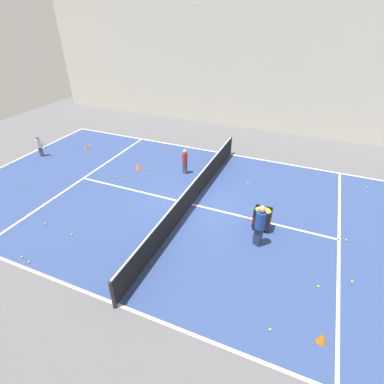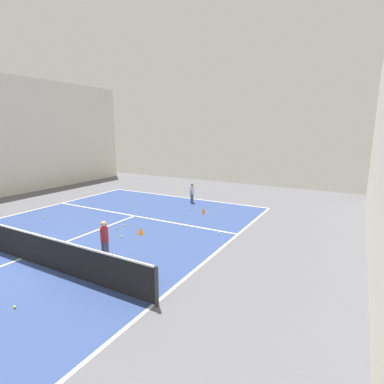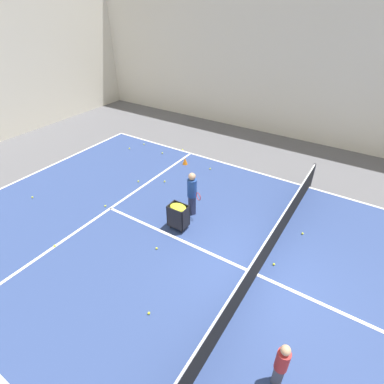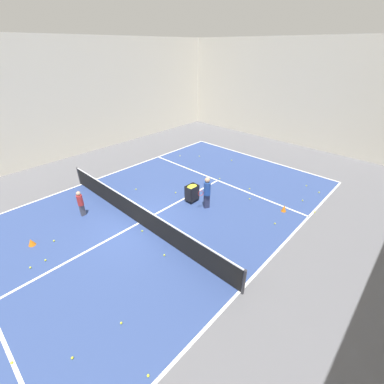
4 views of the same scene
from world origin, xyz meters
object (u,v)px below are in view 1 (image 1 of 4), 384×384
at_px(coach_at_net, 260,223).
at_px(training_cone_0, 86,147).
at_px(training_cone_1, 138,166).
at_px(tennis_net, 192,194).
at_px(ball_cart, 263,215).
at_px(player_near_baseline, 39,145).
at_px(child_midcourt, 185,160).

relative_size(coach_at_net, training_cone_0, 5.13).
xyz_separation_m(training_cone_0, training_cone_1, (0.83, 4.02, -0.02)).
relative_size(tennis_net, training_cone_0, 34.60).
xyz_separation_m(coach_at_net, ball_cart, (-0.93, -0.06, -0.30)).
distance_m(player_near_baseline, child_midcourt, 8.27).
bearing_deg(coach_at_net, tennis_net, 2.52).
bearing_deg(tennis_net, player_near_baseline, -96.71).
relative_size(tennis_net, ball_cart, 12.04).
bearing_deg(ball_cart, training_cone_1, -109.45).
bearing_deg(training_cone_0, training_cone_1, 78.39).
height_order(tennis_net, ball_cart, tennis_net).
distance_m(training_cone_0, training_cone_1, 4.10).
distance_m(tennis_net, coach_at_net, 3.41).
bearing_deg(tennis_net, ball_cart, 81.15).
distance_m(coach_at_net, child_midcourt, 5.89).
bearing_deg(training_cone_1, tennis_net, 63.01).
bearing_deg(training_cone_0, child_midcourt, 86.82).
height_order(training_cone_0, training_cone_1, training_cone_0).
bearing_deg(training_cone_0, player_near_baseline, -46.50).
height_order(tennis_net, child_midcourt, child_midcourt).
distance_m(tennis_net, child_midcourt, 2.81).
height_order(ball_cart, training_cone_1, ball_cart).
bearing_deg(child_midcourt, player_near_baseline, -173.84).
height_order(player_near_baseline, child_midcourt, child_midcourt).
bearing_deg(coach_at_net, child_midcourt, -13.44).
height_order(tennis_net, player_near_baseline, player_near_baseline).
relative_size(player_near_baseline, training_cone_0, 3.60).
xyz_separation_m(coach_at_net, training_cone_1, (-3.34, -6.90, -0.80)).
xyz_separation_m(tennis_net, coach_at_net, (1.40, 3.08, 0.41)).
height_order(player_near_baseline, training_cone_1, player_near_baseline).
relative_size(coach_at_net, training_cone_1, 5.69).
xyz_separation_m(player_near_baseline, coach_at_net, (2.52, 12.66, 0.28)).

